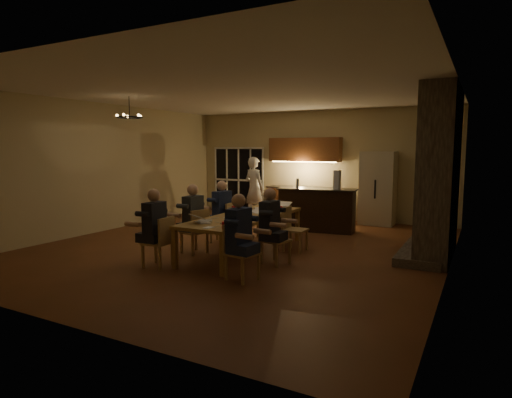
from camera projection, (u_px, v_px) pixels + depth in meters
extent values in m
plane|color=brown|center=(242.00, 247.00, 9.06)|extent=(9.00, 9.00, 0.00)
cube|color=tan|center=(317.00, 165.00, 12.83)|extent=(8.00, 0.04, 3.20)
cube|color=tan|center=(104.00, 168.00, 10.76)|extent=(0.04, 9.00, 3.20)
cube|color=tan|center=(454.00, 177.00, 6.99)|extent=(0.04, 9.00, 3.20)
cube|color=white|center=(241.00, 92.00, 8.69)|extent=(8.00, 9.00, 0.04)
cube|color=black|center=(239.00, 180.00, 14.12)|extent=(1.86, 0.08, 2.10)
cube|color=#696052|center=(440.00, 173.00, 8.19)|extent=(0.58, 2.50, 3.20)
cube|color=beige|center=(378.00, 188.00, 11.69)|extent=(0.90, 0.68, 2.00)
cube|color=#A97943|center=(244.00, 234.00, 8.51)|extent=(1.10, 3.23, 0.75)
cube|color=black|center=(317.00, 210.00, 10.80)|extent=(2.02, 0.91, 1.08)
imported|color=white|center=(254.00, 188.00, 12.59)|extent=(0.76, 0.60, 1.84)
torus|color=black|center=(130.00, 117.00, 9.32)|extent=(0.56, 0.56, 0.03)
cylinder|color=silver|center=(230.00, 217.00, 8.04)|extent=(0.09, 0.09, 0.10)
cylinder|color=silver|center=(262.00, 210.00, 8.96)|extent=(0.09, 0.09, 0.10)
cylinder|color=silver|center=(251.00, 207.00, 9.32)|extent=(0.07, 0.07, 0.10)
cylinder|color=#B90C14|center=(224.00, 225.00, 7.06)|extent=(0.08, 0.08, 0.12)
cylinder|color=#B90C14|center=(234.00, 209.00, 8.98)|extent=(0.09, 0.09, 0.12)
cylinder|color=#B90C14|center=(281.00, 205.00, 9.66)|extent=(0.08, 0.08, 0.12)
cylinder|color=#B2B2B7|center=(230.00, 218.00, 7.84)|extent=(0.06, 0.06, 0.12)
cylinder|color=#3F0F0C|center=(272.00, 204.00, 9.77)|extent=(0.06, 0.06, 0.12)
cylinder|color=silver|center=(246.00, 220.00, 7.88)|extent=(0.23, 0.23, 0.02)
cylinder|color=silver|center=(205.00, 221.00, 7.81)|extent=(0.26, 0.26, 0.02)
cylinder|color=silver|center=(281.00, 212.00, 8.97)|extent=(0.28, 0.28, 0.02)
cube|color=white|center=(208.00, 228.00, 7.14)|extent=(0.14, 0.19, 0.01)
cylinder|color=#99999E|center=(298.00, 183.00, 10.88)|extent=(0.07, 0.07, 0.24)
cube|color=silver|center=(337.00, 180.00, 10.51)|extent=(0.16, 0.16, 0.47)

